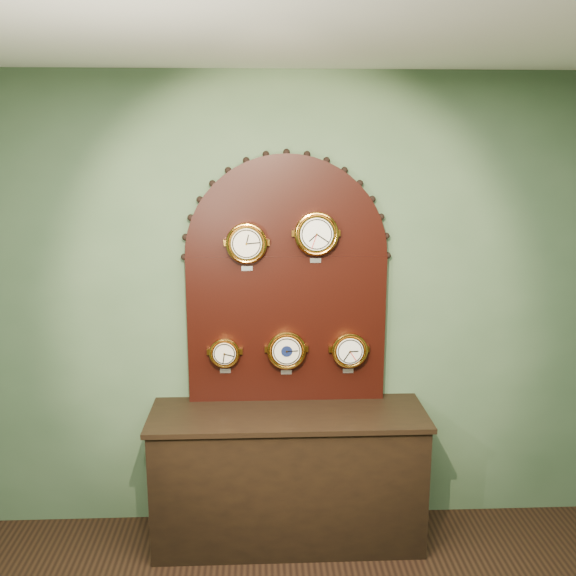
{
  "coord_description": "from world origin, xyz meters",
  "views": [
    {
      "loc": [
        -0.16,
        -1.31,
        2.36
      ],
      "look_at": [
        0.0,
        2.25,
        1.58
      ],
      "focal_mm": 40.02,
      "sensor_mm": 36.0,
      "label": 1
    }
  ],
  "objects_px": {
    "display_board": "(287,273)",
    "barometer": "(287,350)",
    "shop_counter": "(288,479)",
    "arabic_clock": "(316,234)",
    "roman_clock": "(247,243)",
    "hygrometer": "(225,352)",
    "tide_clock": "(349,350)"
  },
  "relations": [
    {
      "from": "barometer",
      "to": "arabic_clock",
      "type": "bearing_deg",
      "value": -0.13
    },
    {
      "from": "display_board",
      "to": "barometer",
      "type": "distance_m",
      "value": 0.46
    },
    {
      "from": "shop_counter",
      "to": "barometer",
      "type": "bearing_deg",
      "value": 91.14
    },
    {
      "from": "shop_counter",
      "to": "display_board",
      "type": "xyz_separation_m",
      "value": [
        0.0,
        0.22,
        1.23
      ]
    },
    {
      "from": "display_board",
      "to": "barometer",
      "type": "xyz_separation_m",
      "value": [
        -0.0,
        -0.07,
        -0.46
      ]
    },
    {
      "from": "roman_clock",
      "to": "arabic_clock",
      "type": "xyz_separation_m",
      "value": [
        0.41,
        -0.0,
        0.05
      ]
    },
    {
      "from": "display_board",
      "to": "shop_counter",
      "type": "bearing_deg",
      "value": -90.0
    },
    {
      "from": "arabic_clock",
      "to": "shop_counter",
      "type": "bearing_deg",
      "value": -138.15
    },
    {
      "from": "roman_clock",
      "to": "shop_counter",
      "type": "bearing_deg",
      "value": -33.08
    },
    {
      "from": "shop_counter",
      "to": "arabic_clock",
      "type": "distance_m",
      "value": 1.49
    },
    {
      "from": "roman_clock",
      "to": "display_board",
      "type": "bearing_deg",
      "value": 15.88
    },
    {
      "from": "shop_counter",
      "to": "hygrometer",
      "type": "xyz_separation_m",
      "value": [
        -0.38,
        0.15,
        0.76
      ]
    },
    {
      "from": "shop_counter",
      "to": "hygrometer",
      "type": "height_order",
      "value": "hygrometer"
    },
    {
      "from": "shop_counter",
      "to": "tide_clock",
      "type": "relative_size",
      "value": 5.96
    },
    {
      "from": "barometer",
      "to": "tide_clock",
      "type": "bearing_deg",
      "value": 0.09
    },
    {
      "from": "roman_clock",
      "to": "barometer",
      "type": "distance_m",
      "value": 0.69
    },
    {
      "from": "arabic_clock",
      "to": "tide_clock",
      "type": "distance_m",
      "value": 0.74
    },
    {
      "from": "display_board",
      "to": "roman_clock",
      "type": "bearing_deg",
      "value": -164.12
    },
    {
      "from": "roman_clock",
      "to": "barometer",
      "type": "height_order",
      "value": "roman_clock"
    },
    {
      "from": "arabic_clock",
      "to": "hygrometer",
      "type": "bearing_deg",
      "value": 179.8
    },
    {
      "from": "roman_clock",
      "to": "arabic_clock",
      "type": "height_order",
      "value": "arabic_clock"
    },
    {
      "from": "roman_clock",
      "to": "arabic_clock",
      "type": "distance_m",
      "value": 0.41
    },
    {
      "from": "barometer",
      "to": "tide_clock",
      "type": "distance_m",
      "value": 0.38
    },
    {
      "from": "arabic_clock",
      "to": "tide_clock",
      "type": "relative_size",
      "value": 1.14
    },
    {
      "from": "shop_counter",
      "to": "display_board",
      "type": "height_order",
      "value": "display_board"
    },
    {
      "from": "tide_clock",
      "to": "roman_clock",
      "type": "bearing_deg",
      "value": -179.95
    },
    {
      "from": "shop_counter",
      "to": "tide_clock",
      "type": "xyz_separation_m",
      "value": [
        0.38,
        0.15,
        0.76
      ]
    },
    {
      "from": "arabic_clock",
      "to": "display_board",
      "type": "bearing_deg",
      "value": 158.45
    },
    {
      "from": "arabic_clock",
      "to": "hygrometer",
      "type": "relative_size",
      "value": 1.31
    },
    {
      "from": "barometer",
      "to": "tide_clock",
      "type": "relative_size",
      "value": 1.06
    },
    {
      "from": "roman_clock",
      "to": "arabic_clock",
      "type": "bearing_deg",
      "value": -0.06
    },
    {
      "from": "hygrometer",
      "to": "arabic_clock",
      "type": "bearing_deg",
      "value": -0.2
    }
  ]
}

